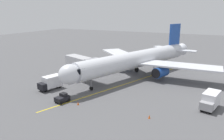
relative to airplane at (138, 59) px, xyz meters
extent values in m
plane|color=#565659|center=(1.65, 1.09, -4.00)|extent=(220.00, 220.00, 0.00)
cube|color=yellow|center=(0.10, 6.26, -4.00)|extent=(13.91, 37.67, 0.01)
cylinder|color=silver|center=(0.10, 0.26, 0.10)|extent=(15.20, 33.25, 3.80)
ellipsoid|color=silver|center=(6.32, 17.37, 0.10)|extent=(4.76, 4.99, 3.61)
cone|color=silver|center=(-6.23, -17.12, 0.10)|extent=(4.24, 3.99, 3.42)
cube|color=black|center=(5.84, 16.05, 0.65)|extent=(3.58, 2.61, 0.90)
cube|color=silver|center=(-9.19, -0.32, -0.50)|extent=(17.22, 5.79, 0.36)
cylinder|color=#1E479E|center=(-5.70, 1.31, -2.00)|extent=(3.32, 3.98, 2.30)
cylinder|color=black|center=(-5.10, 2.95, -2.00)|extent=(2.04, 0.91, 2.10)
cube|color=silver|center=(6.83, -6.15, -0.50)|extent=(16.15, 15.27, 0.36)
cylinder|color=#1E479E|center=(5.20, -2.66, -2.00)|extent=(3.32, 3.98, 2.30)
cylinder|color=black|center=(5.80, -1.02, -2.00)|extent=(2.04, 0.91, 2.10)
cube|color=#1E479E|center=(-5.21, -14.30, 3.90)|extent=(1.98, 4.63, 7.20)
cube|color=silver|center=(-8.11, -12.92, 0.70)|extent=(6.48, 2.62, 0.24)
cube|color=silver|center=(-2.10, -15.11, 0.70)|extent=(6.52, 5.83, 0.24)
cylinder|color=slate|center=(4.71, 12.95, -2.27)|extent=(0.24, 0.24, 2.77)
cylinder|color=black|center=(4.71, 12.95, -3.65)|extent=(0.66, 0.81, 0.70)
cylinder|color=slate|center=(-3.37, -1.67, -2.07)|extent=(0.24, 0.24, 2.77)
cylinder|color=black|center=(-3.37, -1.67, -3.45)|extent=(0.80, 1.19, 1.10)
cylinder|color=slate|center=(1.51, -3.44, -2.07)|extent=(0.24, 0.24, 2.77)
cylinder|color=black|center=(1.51, -3.44, -3.45)|extent=(0.80, 1.19, 1.10)
cube|color=#B7B7BC|center=(9.97, 8.38, -0.10)|extent=(9.35, 5.52, 2.50)
cube|color=gray|center=(5.74, 9.92, -0.10)|extent=(3.73, 3.96, 3.00)
cylinder|color=slate|center=(14.20, 6.84, -2.05)|extent=(0.70, 0.70, 3.90)
cube|color=#333338|center=(14.20, 6.84, -3.70)|extent=(2.00, 2.00, 0.60)
cylinder|color=#23232D|center=(12.95, 17.14, -3.56)|extent=(0.26, 0.26, 0.88)
cube|color=orange|center=(12.95, 17.14, -2.82)|extent=(0.43, 0.34, 0.60)
cube|color=silver|center=(12.95, 17.14, -2.82)|extent=(0.46, 0.36, 0.10)
sphere|color=#9E7051|center=(12.95, 17.14, -2.40)|extent=(0.22, 0.22, 0.22)
cube|color=black|center=(12.44, 17.52, -2.98)|extent=(2.27, 2.13, 1.20)
cube|color=black|center=(12.61, 18.19, -2.78)|extent=(1.68, 0.59, 0.70)
cube|color=silver|center=(11.94, 15.63, -2.48)|extent=(2.85, 3.99, 2.20)
cylinder|color=black|center=(11.87, 17.92, -3.58)|extent=(0.46, 0.88, 0.84)
cylinder|color=black|center=(13.13, 17.59, -3.58)|extent=(0.46, 0.88, 0.84)
cylinder|color=black|center=(11.05, 14.83, -3.58)|extent=(0.46, 0.88, 0.84)
cylinder|color=black|center=(12.31, 14.50, -3.58)|extent=(0.46, 0.88, 0.84)
cube|color=black|center=(5.99, 20.08, -3.35)|extent=(1.94, 2.56, 0.70)
cube|color=black|center=(5.93, 19.79, -2.75)|extent=(1.26, 1.11, 0.50)
cylinder|color=black|center=(5.52, 21.00, -3.70)|extent=(0.37, 0.64, 0.60)
cylinder|color=black|center=(6.79, 20.73, -3.70)|extent=(0.37, 0.64, 0.60)
cylinder|color=black|center=(5.19, 19.43, -3.70)|extent=(0.37, 0.64, 0.60)
cylinder|color=black|center=(6.46, 19.16, -3.70)|extent=(0.37, 0.64, 0.60)
cube|color=#9E9EA3|center=(-15.90, 13.27, -2.98)|extent=(2.22, 2.07, 1.20)
cube|color=black|center=(-15.76, 13.95, -2.78)|extent=(1.70, 0.52, 0.70)
cube|color=silver|center=(-16.32, 11.37, -2.48)|extent=(2.72, 3.94, 2.20)
cylinder|color=black|center=(-16.49, 13.65, -3.58)|extent=(0.42, 0.87, 0.84)
cylinder|color=black|center=(-15.22, 13.38, -3.58)|extent=(0.42, 0.87, 0.84)
cylinder|color=black|center=(-17.17, 10.53, -3.58)|extent=(0.42, 0.87, 0.84)
cylinder|color=black|center=(-15.90, 10.25, -3.58)|extent=(0.42, 0.87, 0.84)
cone|color=#F2590F|center=(2.97, 19.86, -3.73)|extent=(0.32, 0.32, 0.55)
cone|color=#F2590F|center=(-8.80, 19.19, -3.73)|extent=(0.32, 0.32, 0.55)
camera|label=1|loc=(-16.68, 46.78, 10.70)|focal=35.06mm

